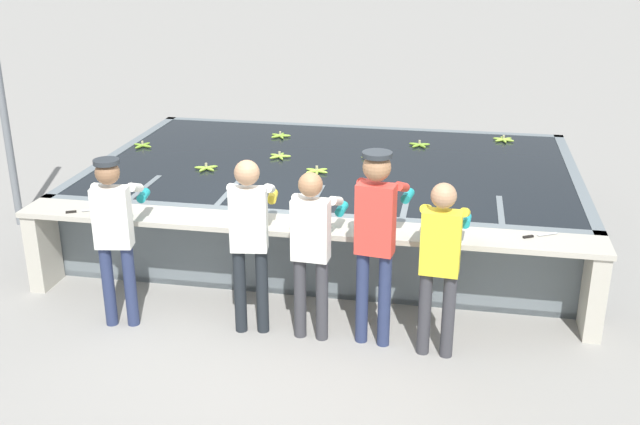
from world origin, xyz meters
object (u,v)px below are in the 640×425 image
Objects in this scene: worker_4 at (440,255)px; banana_bunch_floating_0 at (280,136)px; banana_bunch_floating_1 at (503,140)px; worker_2 at (312,241)px; banana_bunch_floating_3 at (373,157)px; banana_bunch_floating_7 at (280,156)px; banana_bunch_floating_5 at (376,168)px; knife_1 at (79,211)px; worker_1 at (250,231)px; knife_0 at (535,236)px; banana_bunch_floating_2 at (317,171)px; banana_bunch_floating_4 at (419,145)px; banana_bunch_floating_8 at (143,145)px; support_post_left at (1,97)px; banana_bunch_floating_6 at (206,168)px; worker_3 at (376,229)px; worker_0 at (114,227)px.

worker_4 reaches higher than banana_bunch_floating_0.
worker_2 is at bearing -114.71° from banana_bunch_floating_1.
banana_bunch_floating_3 is 1.00× the size of banana_bunch_floating_7.
knife_1 is at bearing -144.44° from banana_bunch_floating_5.
worker_4 is at bearing -99.67° from banana_bunch_floating_1.
knife_0 is (2.47, 0.58, -0.09)m from worker_1.
banana_bunch_floating_3 is (0.56, 0.64, 0.00)m from banana_bunch_floating_2.
banana_bunch_floating_2 is at bearing -159.82° from banana_bunch_floating_5.
knife_1 is at bearing 170.09° from worker_2.
banana_bunch_floating_5 is 2.38m from knife_0.
worker_4 is 2.62m from banana_bunch_floating_2.
banana_bunch_floating_0 is 2.91m from banana_bunch_floating_1.
worker_1 reaches higher than banana_bunch_floating_2.
banana_bunch_floating_4 is (-1.06, -0.45, 0.00)m from banana_bunch_floating_1.
worker_4 is 5.52× the size of banana_bunch_floating_2.
banana_bunch_floating_5 is at bearing -7.45° from banana_bunch_floating_8.
worker_2 is at bearing -72.27° from banana_bunch_floating_0.
banana_bunch_floating_0 is 1.60m from banana_bunch_floating_2.
knife_0 is (1.63, -1.74, -0.01)m from banana_bunch_floating_5.
support_post_left reaches higher than banana_bunch_floating_3.
banana_bunch_floating_4 is 2.74m from banana_bunch_floating_6.
banana_bunch_floating_0 reaches higher than knife_0.
banana_bunch_floating_1 is 1.00× the size of banana_bunch_floating_2.
worker_3 reaches higher than knife_0.
worker_4 is at bearing -71.35° from banana_bunch_floating_5.
worker_2 is at bearing -9.91° from knife_1.
banana_bunch_floating_4 is 5.06m from support_post_left.
banana_bunch_floating_1 is 0.09× the size of support_post_left.
worker_3 is at bearing -83.46° from banana_bunch_floating_5.
worker_3 is 2.29m from banana_bunch_floating_2.
banana_bunch_floating_7 is (-0.91, 2.58, -0.04)m from worker_2.
banana_bunch_floating_6 is (-3.39, -1.88, 0.00)m from banana_bunch_floating_1.
banana_bunch_floating_1 is 1.92m from banana_bunch_floating_3.
banana_bunch_floating_3 is 0.86× the size of knife_0.
support_post_left is at bearing -178.53° from banana_bunch_floating_2.
banana_bunch_floating_2 is 1.02× the size of banana_bunch_floating_7.
banana_bunch_floating_4 is at bearing 87.26° from worker_3.
banana_bunch_floating_8 is (-3.27, 2.72, -0.20)m from worker_3.
worker_3 is at bearing -23.27° from support_post_left.
worker_4 reaches higher than banana_bunch_floating_5.
worker_2 reaches higher than banana_bunch_floating_1.
banana_bunch_floating_4 is at bearing 69.41° from worker_1.
worker_1 is 0.92× the size of worker_3.
banana_bunch_floating_8 is at bearing 175.47° from banana_bunch_floating_7.
banana_bunch_floating_8 is (-2.36, 0.63, 0.00)m from banana_bunch_floating_2.
banana_bunch_floating_3 is (1.32, -0.76, 0.00)m from banana_bunch_floating_0.
worker_1 is 5.76× the size of banana_bunch_floating_2.
worker_0 is 0.98× the size of worker_1.
worker_1 is 2.23m from banana_bunch_floating_6.
banana_bunch_floating_4 and banana_bunch_floating_7 have the same top height.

